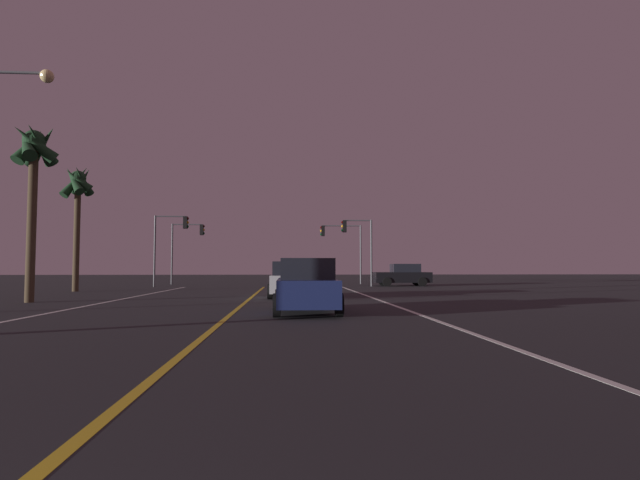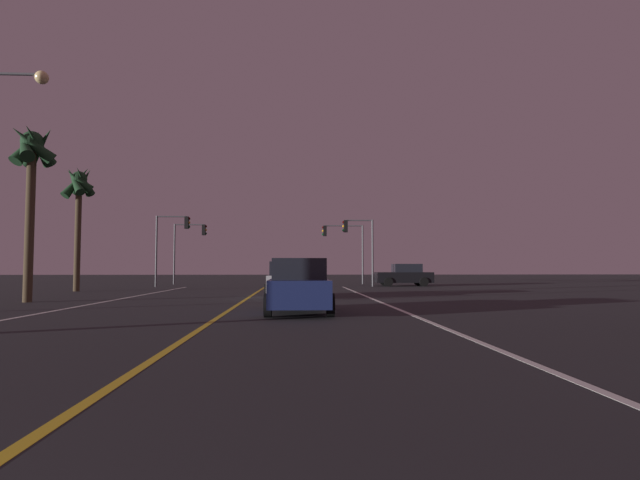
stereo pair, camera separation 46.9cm
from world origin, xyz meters
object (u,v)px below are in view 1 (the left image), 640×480
Objects in this scene: car_lead_same_lane at (306,287)px; traffic_light_near_right at (357,237)px; car_crossing_side at (403,275)px; palm_tree_left_far at (78,190)px; traffic_light_near_left at (171,234)px; traffic_light_far_right at (341,240)px; car_ahead_far at (290,280)px; traffic_light_far_left at (188,239)px; palm_tree_left_mid at (34,158)px; street_lamp_left_mid at (4,156)px.

traffic_light_near_right is at bearing -12.06° from car_lead_same_lane.
palm_tree_left_far is (-21.48, -7.55, 5.23)m from car_crossing_side.
traffic_light_near_left reaches higher than traffic_light_far_right.
traffic_light_far_left reaches higher than car_ahead_far.
palm_tree_left_far is (-4.18, -12.11, 2.26)m from traffic_light_far_left.
traffic_light_near_right is 19.12m from palm_tree_left_far.
car_lead_same_lane is 20.57m from palm_tree_left_far.
traffic_light_near_left is (-9.15, 21.51, 3.05)m from car_lead_same_lane.
traffic_light_near_right is 0.98× the size of traffic_light_far_left.
car_ahead_far is at bearing 14.98° from palm_tree_left_mid.
traffic_light_far_left is (-17.30, 4.56, 2.97)m from car_crossing_side.
traffic_light_near_right reaches higher than car_crossing_side.
car_crossing_side is 0.82× the size of traffic_light_near_left.
car_crossing_side is at bearing -31.72° from car_ahead_far.
car_lead_same_lane is at bearing -5.24° from street_lamp_left_mid.
traffic_light_near_left is 14.21m from traffic_light_far_right.
car_lead_same_lane is at bearing -25.98° from palm_tree_left_mid.
palm_tree_left_mid is (-2.08, -21.61, 2.14)m from traffic_light_far_left.
car_ahead_far is 20.83m from traffic_light_far_left.
palm_tree_left_mid reaches higher than traffic_light_near_left.
street_lamp_left_mid is 14.45m from palm_tree_left_far.
car_lead_same_lane is 0.55× the size of palm_tree_left_far.
traffic_light_far_left is 21.81m from palm_tree_left_mid.
car_ahead_far is 0.54× the size of street_lamp_left_mid.
palm_tree_left_far reaches higher than traffic_light_near_right.
traffic_light_near_right is 5.54m from traffic_light_far_right.
palm_tree_left_far is (-13.19, 14.90, 5.23)m from car_lead_same_lane.
street_lamp_left_mid reaches higher than car_ahead_far.
traffic_light_far_right reaches higher than car_lead_same_lane.
palm_tree_left_far is at bearing 41.51° from car_lead_same_lane.
palm_tree_left_mid is (-19.38, -17.05, 5.11)m from car_crossing_side.
traffic_light_far_right is (-4.35, 4.56, 2.99)m from car_crossing_side.
car_crossing_side is 17.74m from traffic_light_near_left.
car_lead_same_lane is at bearing -71.56° from traffic_light_far_left.
traffic_light_near_right is 0.63× the size of street_lamp_left_mid.
street_lamp_left_mid is (-18.08, -21.55, 4.22)m from car_crossing_side.
traffic_light_far_right is (4.44, 18.77, 2.99)m from car_ahead_far.
traffic_light_near_right is 0.65× the size of palm_tree_left_far.
car_crossing_side is 23.36m from palm_tree_left_far.
traffic_light_near_right reaches higher than car_ahead_far.
traffic_light_near_left is 20.66m from street_lamp_left_mid.
car_lead_same_lane is at bearing 81.68° from traffic_light_far_right.
traffic_light_near_right is at bearing 96.70° from traffic_light_far_right.
palm_tree_left_far is at bearing 19.35° from car_crossing_side.
traffic_light_far_right is at bearing -13.30° from car_ahead_far.
street_lamp_left_mid reaches higher than car_lead_same_lane.
car_ahead_far is 0.58× the size of palm_tree_left_mid.
street_lamp_left_mid is at bearing -76.32° from palm_tree_left_far.
palm_tree_left_mid reaches higher than car_ahead_far.
car_crossing_side is 0.54× the size of street_lamp_left_mid.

